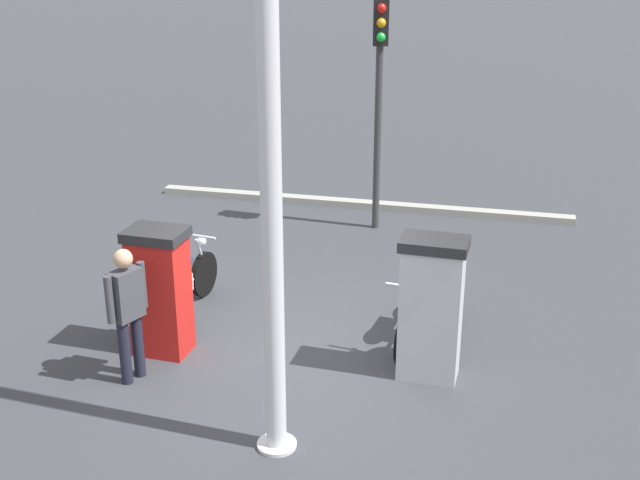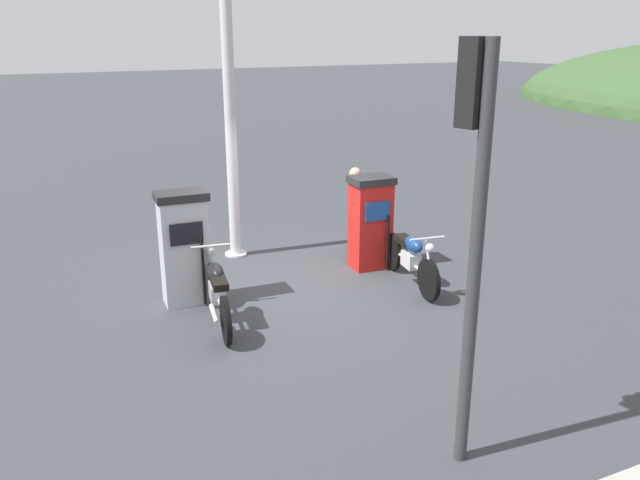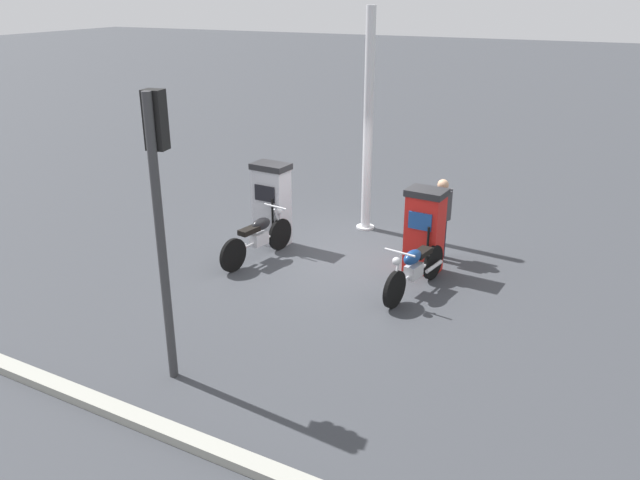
# 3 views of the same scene
# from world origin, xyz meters

# --- Properties ---
(ground_plane) EXTENTS (120.00, 120.00, 0.00)m
(ground_plane) POSITION_xyz_m (0.00, 0.00, 0.00)
(ground_plane) COLOR #383A3F
(fuel_pump_near) EXTENTS (0.59, 0.79, 1.70)m
(fuel_pump_near) POSITION_xyz_m (-0.13, -1.61, 0.86)
(fuel_pump_near) COLOR silver
(fuel_pump_near) RESTS_ON ground
(fuel_pump_far) EXTENTS (0.62, 0.74, 1.59)m
(fuel_pump_far) POSITION_xyz_m (-0.13, 1.61, 0.81)
(fuel_pump_far) COLOR red
(fuel_pump_far) RESTS_ON ground
(motorcycle_near_pump) EXTENTS (1.98, 0.68, 0.96)m
(motorcycle_near_pump) POSITION_xyz_m (0.74, -1.43, 0.47)
(motorcycle_near_pump) COLOR black
(motorcycle_near_pump) RESTS_ON ground
(motorcycle_far_pump) EXTENTS (2.01, 0.68, 0.96)m
(motorcycle_far_pump) POSITION_xyz_m (0.85, 1.75, 0.46)
(motorcycle_far_pump) COLOR black
(motorcycle_far_pump) RESTS_ON ground
(attendant_person) EXTENTS (0.56, 0.33, 1.61)m
(attendant_person) POSITION_xyz_m (-0.83, 1.72, 0.92)
(attendant_person) COLOR #1E1E2D
(attendant_person) RESTS_ON ground
(roadside_traffic_light) EXTENTS (0.39, 0.27, 3.85)m
(roadside_traffic_light) POSITION_xyz_m (4.66, -0.43, 2.62)
(roadside_traffic_light) COLOR #38383A
(roadside_traffic_light) RESTS_ON ground
(canopy_support_pole) EXTENTS (0.40, 0.40, 4.65)m
(canopy_support_pole) POSITION_xyz_m (-1.80, -0.21, 2.25)
(canopy_support_pole) COLOR silver
(canopy_support_pole) RESTS_ON ground
(road_edge_kerb) EXTENTS (0.67, 7.76, 0.12)m
(road_edge_kerb) POSITION_xyz_m (5.77, 0.00, 0.06)
(road_edge_kerb) COLOR #9E9E93
(road_edge_kerb) RESTS_ON ground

